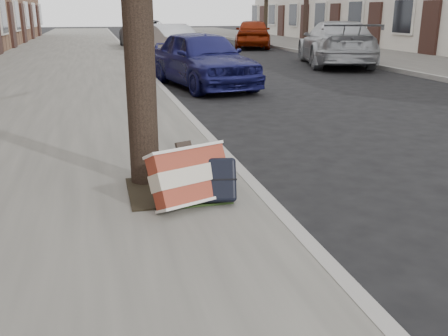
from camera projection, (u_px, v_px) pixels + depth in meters
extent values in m
cube|color=gray|center=(63.00, 62.00, 16.94)|extent=(5.00, 70.00, 0.12)
cube|color=#66635D|center=(367.00, 55.00, 19.64)|extent=(4.00, 70.00, 0.12)
cube|color=black|center=(176.00, 190.00, 4.56)|extent=(0.85, 0.85, 0.02)
cube|color=maroon|center=(190.00, 176.00, 4.14)|extent=(0.74, 0.57, 0.51)
cube|color=black|center=(205.00, 180.00, 4.22)|extent=(0.57, 0.39, 0.41)
imported|color=#161752|center=(202.00, 59.00, 11.47)|extent=(2.23, 4.04, 1.30)
imported|color=#B4B6BB|center=(171.00, 42.00, 17.80)|extent=(2.57, 4.09, 1.27)
imported|color=#323136|center=(147.00, 35.00, 22.85)|extent=(2.31, 4.85, 1.34)
imported|color=#9B9EA3|center=(336.00, 43.00, 16.16)|extent=(3.20, 5.22, 1.41)
imported|color=maroon|center=(253.00, 33.00, 23.91)|extent=(2.78, 4.38, 1.39)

